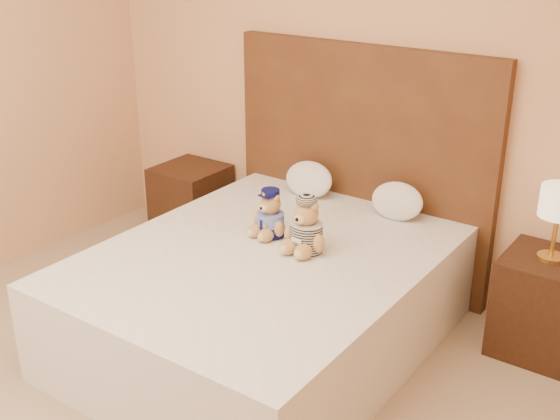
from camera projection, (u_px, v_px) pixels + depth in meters
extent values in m
cube|color=tan|center=(368.00, 69.00, 4.17)|extent=(4.00, 0.04, 2.70)
cube|color=white|center=(265.00, 318.00, 3.84)|extent=(1.60, 2.00, 0.30)
cube|color=white|center=(265.00, 274.00, 3.73)|extent=(1.60, 2.00, 0.25)
cube|color=#533218|center=(360.00, 166.00, 4.37)|extent=(1.75, 0.08, 1.50)
cube|color=#371D11|center=(191.00, 203.00, 5.06)|extent=(0.45, 0.45, 0.55)
cube|color=#371D11|center=(543.00, 305.00, 3.73)|extent=(0.45, 0.45, 0.55)
cylinder|color=gold|center=(551.00, 257.00, 3.62)|extent=(0.14, 0.14, 0.02)
cylinder|color=gold|center=(555.00, 234.00, 3.57)|extent=(0.02, 0.02, 0.26)
cylinder|color=beige|center=(560.00, 201.00, 3.50)|extent=(0.20, 0.20, 0.16)
ellipsoid|color=white|center=(309.00, 178.00, 4.41)|extent=(0.33, 0.22, 0.24)
ellipsoid|color=white|center=(397.00, 199.00, 4.08)|extent=(0.32, 0.21, 0.23)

